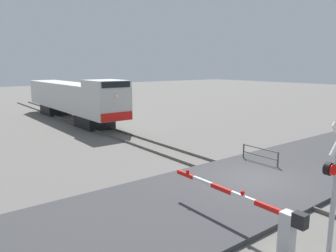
% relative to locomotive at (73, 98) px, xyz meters
% --- Properties ---
extents(ground_plane, '(160.00, 160.00, 0.00)m').
position_rel_locomotive_xyz_m(ground_plane, '(0.00, -21.27, -2.13)').
color(ground_plane, '#605E59').
extents(rail_track_left, '(0.08, 80.00, 0.15)m').
position_rel_locomotive_xyz_m(rail_track_left, '(-0.72, -21.27, -2.06)').
color(rail_track_left, '#59544C').
rests_on(rail_track_left, ground_plane).
extents(rail_track_right, '(0.08, 80.00, 0.15)m').
position_rel_locomotive_xyz_m(rail_track_right, '(0.72, -21.27, -2.06)').
color(rail_track_right, '#59544C').
rests_on(rail_track_right, ground_plane).
extents(road_surface, '(36.00, 6.16, 0.17)m').
position_rel_locomotive_xyz_m(road_surface, '(0.00, -21.27, -2.05)').
color(road_surface, '#38383A').
rests_on(road_surface, ground_plane).
extents(locomotive, '(2.73, 17.83, 4.05)m').
position_rel_locomotive_xyz_m(locomotive, '(0.00, 0.00, 0.00)').
color(locomotive, black).
rests_on(locomotive, ground_plane).
extents(crossing_gate, '(0.36, 5.26, 1.35)m').
position_rel_locomotive_xyz_m(crossing_gate, '(-3.97, -24.74, -1.30)').
color(crossing_gate, silver).
rests_on(crossing_gate, ground_plane).
extents(guard_railing, '(0.08, 2.24, 0.95)m').
position_rel_locomotive_xyz_m(guard_railing, '(2.25, -19.77, -1.52)').
color(guard_railing, '#4C4742').
rests_on(guard_railing, ground_plane).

